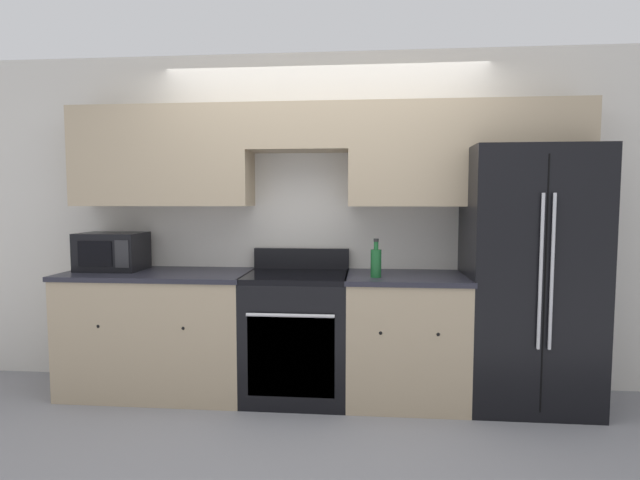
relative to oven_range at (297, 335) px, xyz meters
The scene contains 8 objects.
ground_plane 0.59m from the oven_range, 60.90° to the right, with size 12.00×12.00×0.00m, color gray.
wall_back 1.09m from the oven_range, 56.28° to the left, with size 8.00×0.39×2.60m.
lower_cabinets_left 1.06m from the oven_range, behind, with size 1.39×0.64×0.92m.
lower_cabinets_right 0.80m from the oven_range, ahead, with size 0.87×0.64×0.92m.
oven_range is the anchor object (origin of this frame).
refrigerator 1.71m from the oven_range, ahead, with size 0.87×0.77×1.83m.
microwave 1.57m from the oven_range, behind, with size 0.47×0.35×0.29m.
bottle 0.81m from the oven_range, 10.79° to the right, with size 0.07×0.07×0.27m.
Camera 1 is at (0.33, -3.29, 1.46)m, focal length 28.00 mm.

